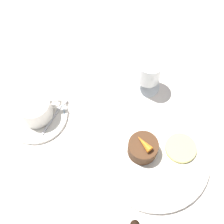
{
  "coord_description": "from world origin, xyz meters",
  "views": [
    {
      "loc": [
        -0.16,
        -0.23,
        0.72
      ],
      "look_at": [
        -0.07,
        0.11,
        0.04
      ],
      "focal_mm": 50.0,
      "sensor_mm": 36.0,
      "label": 1
    }
  ],
  "objects_px": {
    "wine_glass": "(149,72)",
    "fork": "(220,131)",
    "dinner_plate": "(154,158)",
    "dessert_cake": "(143,150)",
    "coffee_cup": "(35,108)"
  },
  "relations": [
    {
      "from": "wine_glass",
      "to": "fork",
      "type": "height_order",
      "value": "wine_glass"
    },
    {
      "from": "fork",
      "to": "wine_glass",
      "type": "bearing_deg",
      "value": 129.76
    },
    {
      "from": "wine_glass",
      "to": "dinner_plate",
      "type": "bearing_deg",
      "value": -101.48
    },
    {
      "from": "dessert_cake",
      "to": "wine_glass",
      "type": "bearing_deg",
      "value": 70.2
    },
    {
      "from": "dinner_plate",
      "to": "wine_glass",
      "type": "distance_m",
      "value": 0.21
    },
    {
      "from": "dinner_plate",
      "to": "dessert_cake",
      "type": "relative_size",
      "value": 3.7
    },
    {
      "from": "wine_glass",
      "to": "coffee_cup",
      "type": "bearing_deg",
      "value": -176.67
    },
    {
      "from": "coffee_cup",
      "to": "fork",
      "type": "distance_m",
      "value": 0.47
    },
    {
      "from": "fork",
      "to": "coffee_cup",
      "type": "bearing_deg",
      "value": 160.63
    },
    {
      "from": "wine_glass",
      "to": "dessert_cake",
      "type": "xyz_separation_m",
      "value": [
        -0.07,
        -0.18,
        -0.03
      ]
    },
    {
      "from": "dessert_cake",
      "to": "dinner_plate",
      "type": "bearing_deg",
      "value": -33.68
    },
    {
      "from": "dinner_plate",
      "to": "fork",
      "type": "height_order",
      "value": "dinner_plate"
    },
    {
      "from": "dinner_plate",
      "to": "dessert_cake",
      "type": "xyz_separation_m",
      "value": [
        -0.03,
        0.02,
        0.03
      ]
    },
    {
      "from": "dinner_plate",
      "to": "coffee_cup",
      "type": "relative_size",
      "value": 2.32
    },
    {
      "from": "dinner_plate",
      "to": "dessert_cake",
      "type": "distance_m",
      "value": 0.04
    }
  ]
}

